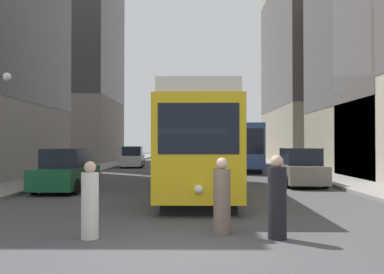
{
  "coord_description": "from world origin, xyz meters",
  "views": [
    {
      "loc": [
        0.32,
        -8.52,
        2.02
      ],
      "look_at": [
        0.12,
        8.01,
        2.28
      ],
      "focal_mm": 42.13,
      "sensor_mm": 36.0,
      "label": 1
    }
  ],
  "objects": [
    {
      "name": "pedestrian_crossing_far",
      "position": [
        -1.97,
        1.06,
        0.77
      ],
      "size": [
        0.37,
        0.37,
        1.66
      ],
      "rotation": [
        0.0,
        0.0,
        5.45
      ],
      "color": "beige",
      "rests_on": "ground"
    },
    {
      "name": "sidewalk_left",
      "position": [
        -7.88,
        40.0,
        0.07
      ],
      "size": [
        2.5,
        120.0,
        0.15
      ],
      "primitive_type": "cube",
      "color": "gray",
      "rests_on": "ground"
    },
    {
      "name": "transit_bus",
      "position": [
        3.73,
        27.18,
        1.95
      ],
      "size": [
        2.96,
        12.17,
        3.45
      ],
      "rotation": [
        0.0,
        0.0,
        -0.03
      ],
      "color": "black",
      "rests_on": "ground"
    },
    {
      "name": "parked_car_right_far",
      "position": [
        5.33,
        13.52,
        0.84
      ],
      "size": [
        1.98,
        4.92,
        1.82
      ],
      "rotation": [
        0.0,
        0.0,
        3.12
      ],
      "color": "black",
      "rests_on": "ground"
    },
    {
      "name": "pedestrian_on_sidewalk",
      "position": [
        0.87,
        1.56,
        0.8
      ],
      "size": [
        0.38,
        0.38,
        1.72
      ],
      "rotation": [
        0.0,
        0.0,
        2.33
      ],
      "color": "#6B5B4C",
      "rests_on": "ground"
    },
    {
      "name": "streetcar",
      "position": [
        0.41,
        10.33,
        2.1
      ],
      "size": [
        2.74,
        13.5,
        3.89
      ],
      "rotation": [
        0.0,
        0.0,
        -0.01
      ],
      "color": "black",
      "rests_on": "ground"
    },
    {
      "name": "pedestrian_crossing_near",
      "position": [
        2.02,
        1.09,
        0.83
      ],
      "size": [
        0.4,
        0.4,
        1.79
      ],
      "rotation": [
        0.0,
        0.0,
        3.28
      ],
      "color": "black",
      "rests_on": "ground"
    },
    {
      "name": "ground_plane",
      "position": [
        0.0,
        0.0,
        0.0
      ],
      "size": [
        200.0,
        200.0,
        0.0
      ],
      "primitive_type": "plane",
      "color": "#424244"
    },
    {
      "name": "building_right_corner",
      "position": [
        16.26,
        43.18,
        12.57
      ],
      "size": [
        14.86,
        20.79,
        24.42
      ],
      "color": "gray",
      "rests_on": "ground"
    },
    {
      "name": "parked_car_left_near",
      "position": [
        -5.33,
        10.84,
        0.84
      ],
      "size": [
        1.98,
        4.65,
        1.82
      ],
      "rotation": [
        0.0,
        0.0,
        -0.03
      ],
      "color": "black",
      "rests_on": "ground"
    },
    {
      "name": "building_left_corner",
      "position": [
        -14.26,
        42.24,
        14.7
      ],
      "size": [
        10.85,
        14.68,
        28.51
      ],
      "color": "slate",
      "rests_on": "ground"
    },
    {
      "name": "parked_car_left_mid",
      "position": [
        -5.33,
        30.54,
        0.84
      ],
      "size": [
        2.09,
        4.73,
        1.82
      ],
      "rotation": [
        0.0,
        0.0,
        0.06
      ],
      "color": "black",
      "rests_on": "ground"
    },
    {
      "name": "sidewalk_right",
      "position": [
        7.88,
        40.0,
        0.07
      ],
      "size": [
        2.5,
        120.0,
        0.15
      ],
      "primitive_type": "cube",
      "color": "gray",
      "rests_on": "ground"
    }
  ]
}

